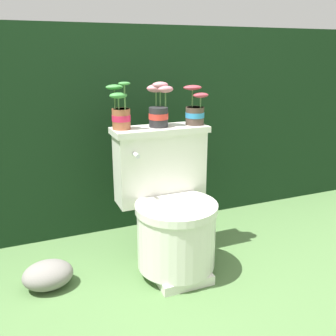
% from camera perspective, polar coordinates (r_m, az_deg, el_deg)
% --- Properties ---
extents(ground_plane, '(12.00, 12.00, 0.00)m').
position_cam_1_polar(ground_plane, '(1.87, -1.14, -16.45)').
color(ground_plane, '#4C703D').
extents(hedge_backdrop, '(3.48, 0.74, 1.18)m').
position_cam_1_polar(hedge_backdrop, '(2.53, -9.26, 6.85)').
color(hedge_backdrop, black).
rests_on(hedge_backdrop, ground).
extents(toilet, '(0.47, 0.49, 0.69)m').
position_cam_1_polar(toilet, '(1.83, 0.36, -6.46)').
color(toilet, silver).
rests_on(toilet, ground).
extents(potted_plant_left, '(0.11, 0.10, 0.22)m').
position_cam_1_polar(potted_plant_left, '(1.78, -7.26, 8.43)').
color(potted_plant_left, '#9E5638').
rests_on(potted_plant_left, toilet).
extents(potted_plant_midleft, '(0.12, 0.11, 0.21)m').
position_cam_1_polar(potted_plant_midleft, '(1.83, -1.40, 9.19)').
color(potted_plant_midleft, '#262628').
rests_on(potted_plant_midleft, toilet).
extents(potted_plant_middle, '(0.12, 0.11, 0.20)m').
position_cam_1_polar(potted_plant_middle, '(1.89, 4.15, 8.77)').
color(potted_plant_middle, '#47382D').
rests_on(potted_plant_middle, toilet).
extents(garden_stone, '(0.23, 0.18, 0.13)m').
position_cam_1_polar(garden_stone, '(1.86, -17.82, -15.25)').
color(garden_stone, gray).
rests_on(garden_stone, ground).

